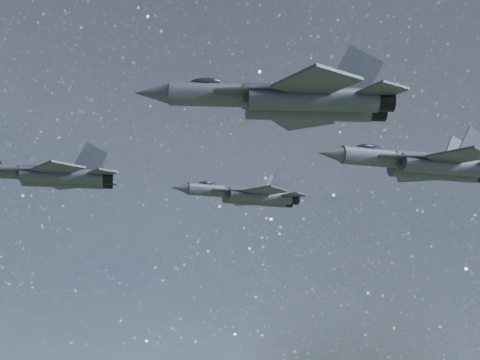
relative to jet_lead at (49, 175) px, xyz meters
name	(u,v)px	position (x,y,z in m)	size (l,w,h in m)	color
jet_lead	(49,175)	(0.00, 0.00, 0.00)	(16.02, 11.15, 4.03)	#363943
jet_left	(247,195)	(22.57, 8.55, 1.37)	(15.73, 11.14, 3.99)	#363943
jet_right	(290,100)	(13.96, -26.62, -0.10)	(17.95, 12.24, 4.51)	#363943
jet_slot	(425,164)	(34.36, -10.24, 1.24)	(19.18, 13.68, 4.90)	#363943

